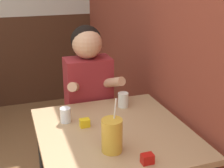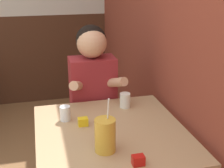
# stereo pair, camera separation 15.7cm
# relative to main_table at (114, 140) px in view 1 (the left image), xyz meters

# --- Properties ---
(brick_wall_right) EXTENTS (0.08, 4.67, 2.70)m
(brick_wall_right) POSITION_rel_main_table_xyz_m (0.51, 0.96, 0.70)
(brick_wall_right) COLOR brown
(brick_wall_right) RESTS_ON ground_plane
(main_table) EXTENTS (0.88, 0.93, 0.72)m
(main_table) POSITION_rel_main_table_xyz_m (0.00, 0.00, 0.00)
(main_table) COLOR tan
(main_table) RESTS_ON ground_plane
(person_seated) EXTENTS (0.42, 0.42, 1.25)m
(person_seated) POSITION_rel_main_table_xyz_m (0.00, 0.59, 0.02)
(person_seated) COLOR maroon
(person_seated) RESTS_ON ground_plane
(cocktail_pitcher) EXTENTS (0.11, 0.11, 0.30)m
(cocktail_pitcher) POSITION_rel_main_table_xyz_m (-0.08, -0.20, 0.16)
(cocktail_pitcher) COLOR gold
(cocktail_pitcher) RESTS_ON main_table
(glass_near_pitcher) EXTENTS (0.07, 0.07, 0.09)m
(glass_near_pitcher) POSITION_rel_main_table_xyz_m (-0.25, 0.20, 0.11)
(glass_near_pitcher) COLOR silver
(glass_near_pitcher) RESTS_ON main_table
(glass_center) EXTENTS (0.07, 0.07, 0.10)m
(glass_center) POSITION_rel_main_table_xyz_m (0.17, 0.31, 0.12)
(glass_center) COLOR silver
(glass_center) RESTS_ON main_table
(condiment_ketchup) EXTENTS (0.06, 0.04, 0.05)m
(condiment_ketchup) POSITION_rel_main_table_xyz_m (0.04, -0.36, 0.09)
(condiment_ketchup) COLOR #B7140F
(condiment_ketchup) RESTS_ON main_table
(condiment_mustard) EXTENTS (0.06, 0.04, 0.05)m
(condiment_mustard) POSITION_rel_main_table_xyz_m (-0.15, 0.10, 0.09)
(condiment_mustard) COLOR yellow
(condiment_mustard) RESTS_ON main_table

